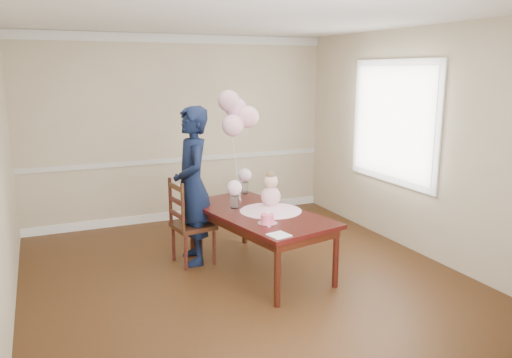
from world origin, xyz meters
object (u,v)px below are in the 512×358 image
at_px(birthday_cake, 267,219).
at_px(woman, 193,186).
at_px(dining_table_top, 258,214).
at_px(dining_chair_seat, 193,226).

relative_size(birthday_cake, woman, 0.07).
xyz_separation_m(dining_table_top, woman, (-0.58, 0.54, 0.25)).
bearing_deg(dining_table_top, woman, 124.83).
distance_m(birthday_cake, dining_chair_seat, 1.10).
relative_size(dining_table_top, woman, 1.00).
bearing_deg(dining_chair_seat, woman, 57.85).
bearing_deg(dining_chair_seat, birthday_cake, -69.76).
relative_size(dining_table_top, birthday_cake, 13.33).
xyz_separation_m(birthday_cake, woman, (-0.49, 0.98, 0.18)).
bearing_deg(woman, dining_chair_seat, -17.55).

